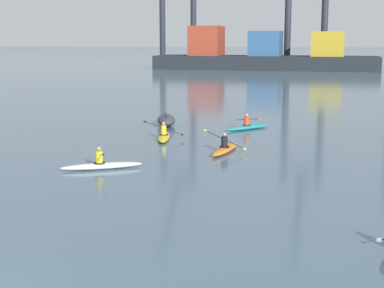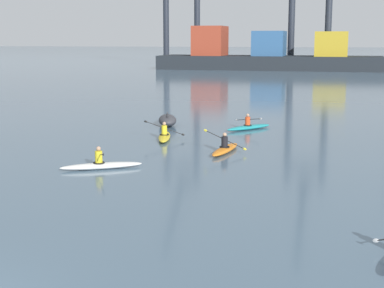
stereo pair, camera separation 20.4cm
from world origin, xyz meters
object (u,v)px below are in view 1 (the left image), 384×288
kayak_white (101,165)px  kayak_yellow (164,136)px  container_barge (264,56)px  kayak_orange (225,149)px  capsized_dinghy (166,120)px  kayak_teal (248,127)px

kayak_white → kayak_yellow: (0.39, 7.66, -0.00)m
container_barge → kayak_orange: 77.95m
kayak_yellow → kayak_orange: bearing=-35.9°
capsized_dinghy → kayak_yellow: size_ratio=0.82×
capsized_dinghy → container_barge: bearing=92.2°
kayak_orange → kayak_teal: size_ratio=1.13×
capsized_dinghy → kayak_orange: (5.12, -7.56, -0.18)m
container_barge → kayak_white: (3.52, -82.39, -2.28)m
capsized_dinghy → kayak_orange: 9.13m
capsized_dinghy → kayak_white: size_ratio=0.87×
capsized_dinghy → kayak_orange: kayak_orange is taller
container_barge → kayak_orange: (7.77, -77.53, -2.28)m
kayak_white → kayak_teal: (4.24, 12.16, -0.00)m
container_barge → capsized_dinghy: 70.05m
kayak_orange → kayak_yellow: 4.77m
kayak_orange → kayak_yellow: (-3.87, 2.80, 0.00)m
kayak_orange → kayak_yellow: bearing=144.1°
container_barge → kayak_teal: size_ratio=12.66×
container_barge → kayak_orange: size_ratio=11.24×
kayak_white → container_barge: bearing=92.4°
capsized_dinghy → kayak_yellow: (1.26, -4.76, -0.18)m
container_barge → kayak_orange: container_barge is taller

